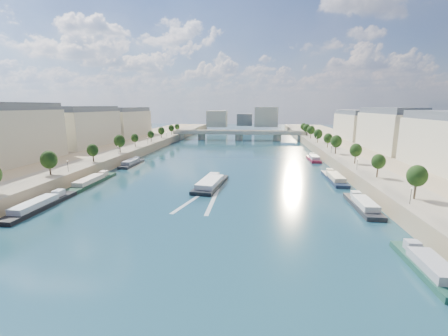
# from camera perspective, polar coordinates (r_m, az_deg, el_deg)

# --- Properties ---
(ground) EXTENTS (700.00, 700.00, 0.00)m
(ground) POSITION_cam_1_polar(r_m,az_deg,el_deg) (132.94, -0.41, -0.61)
(ground) COLOR #0B2A33
(ground) RESTS_ON ground
(quay_left) EXTENTS (44.00, 520.00, 5.00)m
(quay_left) POSITION_cam_1_polar(r_m,az_deg,el_deg) (157.81, -27.36, 0.96)
(quay_left) COLOR #9E8460
(quay_left) RESTS_ON ground
(quay_right) EXTENTS (44.00, 520.00, 5.00)m
(quay_right) POSITION_cam_1_polar(r_m,az_deg,el_deg) (143.31, 29.52, -0.23)
(quay_right) COLOR #9E8460
(quay_right) RESTS_ON ground
(pave_left) EXTENTS (14.00, 520.00, 0.10)m
(pave_left) POSITION_cam_1_polar(r_m,az_deg,el_deg) (149.62, -22.66, 1.84)
(pave_left) COLOR gray
(pave_left) RESTS_ON quay_left
(pave_right) EXTENTS (14.00, 520.00, 0.10)m
(pave_right) POSITION_cam_1_polar(r_m,az_deg,el_deg) (137.59, 23.89, 0.94)
(pave_right) COLOR gray
(pave_right) RESTS_ON quay_right
(trees_left) EXTENTS (4.80, 268.80, 8.26)m
(trees_left) POSITION_cam_1_polar(r_m,az_deg,el_deg) (149.66, -21.78, 4.01)
(trees_left) COLOR #382B1E
(trees_left) RESTS_ON ground
(trees_right) EXTENTS (4.80, 268.80, 8.26)m
(trees_right) POSITION_cam_1_polar(r_m,az_deg,el_deg) (145.68, 22.16, 3.79)
(trees_right) COLOR #382B1E
(trees_right) RESTS_ON ground
(lamps_left) EXTENTS (0.36, 200.36, 4.28)m
(lamps_left) POSITION_cam_1_polar(r_m,az_deg,el_deg) (138.41, -23.08, 2.21)
(lamps_left) COLOR black
(lamps_left) RESTS_ON ground
(lamps_right) EXTENTS (0.36, 200.36, 4.28)m
(lamps_right) POSITION_cam_1_polar(r_m,az_deg,el_deg) (140.60, 21.63, 2.46)
(lamps_right) COLOR black
(lamps_right) RESTS_ON ground
(buildings_left) EXTENTS (16.00, 226.00, 23.20)m
(buildings_left) POSITION_cam_1_polar(r_m,az_deg,el_deg) (173.34, -29.23, 6.30)
(buildings_left) COLOR beige
(buildings_left) RESTS_ON ground
(buildings_right) EXTENTS (16.00, 226.00, 23.20)m
(buildings_right) POSITION_cam_1_polar(r_m,az_deg,el_deg) (157.78, 32.71, 5.53)
(buildings_right) COLOR beige
(buildings_right) RESTS_ON ground
(skyline) EXTENTS (79.00, 42.00, 22.00)m
(skyline) POSITION_cam_1_polar(r_m,az_deg,el_deg) (348.96, 4.37, 9.47)
(skyline) COLOR beige
(skyline) RESTS_ON ground
(bridge) EXTENTS (112.00, 12.00, 8.15)m
(bridge) POSITION_cam_1_polar(r_m,az_deg,el_deg) (254.52, 2.86, 6.48)
(bridge) COLOR #C1B79E
(bridge) RESTS_ON ground
(tour_barge) EXTENTS (10.37, 26.73, 3.66)m
(tour_barge) POSITION_cam_1_polar(r_m,az_deg,el_deg) (108.24, -2.54, -2.99)
(tour_barge) COLOR black
(tour_barge) RESTS_ON ground
(wake) EXTENTS (10.73, 26.01, 0.04)m
(wake) POSITION_cam_1_polar(r_m,az_deg,el_deg) (92.75, -4.11, -6.15)
(wake) COLOR silver
(wake) RESTS_ON ground
(moored_barges_left) EXTENTS (5.00, 148.51, 3.60)m
(moored_barges_left) POSITION_cam_1_polar(r_m,az_deg,el_deg) (99.24, -31.98, -6.27)
(moored_barges_left) COLOR #191C38
(moored_barges_left) RESTS_ON ground
(moored_barges_right) EXTENTS (5.00, 128.87, 3.60)m
(moored_barges_right) POSITION_cam_1_polar(r_m,az_deg,el_deg) (111.83, 21.85, -3.42)
(moored_barges_right) COLOR #1C4638
(moored_barges_right) RESTS_ON ground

